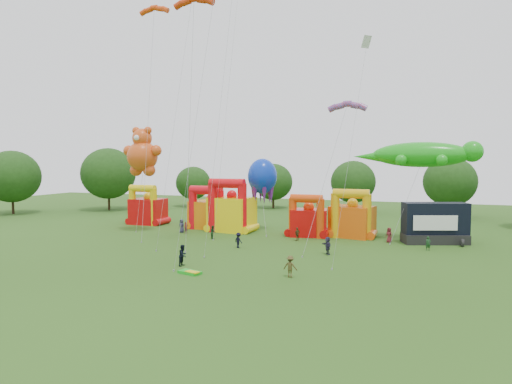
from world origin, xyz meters
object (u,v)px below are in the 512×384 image
(octopus_kite, at_px, (263,193))
(bouncy_castle_0, at_px, (147,209))
(teddy_bear_kite, at_px, (142,156))
(spectator_4, at_px, (297,234))
(stage_trailer, at_px, (435,224))
(spectator_0, at_px, (182,226))
(gecko_kite, at_px, (414,177))
(bouncy_castle_2, at_px, (231,211))

(octopus_kite, bearing_deg, bouncy_castle_0, 178.54)
(teddy_bear_kite, height_order, spectator_4, teddy_bear_kite)
(octopus_kite, bearing_deg, stage_trailer, -4.77)
(bouncy_castle_0, xyz_separation_m, spectator_0, (8.91, -5.45, -1.40))
(bouncy_castle_0, height_order, octopus_kite, octopus_kite)
(gecko_kite, height_order, spectator_4, gecko_kite)
(bouncy_castle_2, height_order, stage_trailer, bouncy_castle_2)
(bouncy_castle_0, xyz_separation_m, gecko_kite, (38.19, -1.94, 5.43))
(stage_trailer, bearing_deg, bouncy_castle_2, 179.71)
(spectator_0, bearing_deg, teddy_bear_kite, -154.79)
(spectator_0, xyz_separation_m, spectator_4, (16.17, -0.72, -0.09))
(gecko_kite, relative_size, octopus_kite, 1.47)
(bouncy_castle_2, relative_size, stage_trailer, 0.93)
(bouncy_castle_0, xyz_separation_m, spectator_4, (25.07, -6.17, -1.49))
(bouncy_castle_0, relative_size, spectator_0, 3.34)
(teddy_bear_kite, distance_m, spectator_4, 23.23)
(bouncy_castle_2, distance_m, spectator_0, 6.91)
(stage_trailer, bearing_deg, spectator_0, -174.34)
(spectator_0, distance_m, spectator_4, 16.18)
(teddy_bear_kite, bearing_deg, bouncy_castle_0, 119.32)
(bouncy_castle_0, distance_m, gecko_kite, 38.62)
(bouncy_castle_0, relative_size, spectator_4, 3.71)
(bouncy_castle_0, relative_size, gecko_kite, 0.41)
(stage_trailer, distance_m, spectator_0, 31.89)
(bouncy_castle_0, distance_m, stage_trailer, 40.68)
(stage_trailer, relative_size, spectator_4, 4.78)
(octopus_kite, bearing_deg, bouncy_castle_2, -157.27)
(octopus_kite, bearing_deg, teddy_bear_kite, -156.94)
(bouncy_castle_2, relative_size, gecko_kite, 0.49)
(spectator_0, bearing_deg, octopus_kite, 36.79)
(bouncy_castle_2, bearing_deg, bouncy_castle_0, 171.60)
(stage_trailer, xyz_separation_m, teddy_bear_kite, (-36.78, -4.52, 7.90))
(bouncy_castle_0, height_order, gecko_kite, gecko_kite)
(spectator_0, bearing_deg, gecko_kite, 16.82)
(gecko_kite, height_order, spectator_0, gecko_kite)
(bouncy_castle_2, xyz_separation_m, octopus_kite, (4.04, 1.69, 2.43))
(teddy_bear_kite, relative_size, octopus_kite, 1.42)
(spectator_0, bearing_deg, spectator_4, 7.44)
(bouncy_castle_2, relative_size, spectator_0, 4.01)
(octopus_kite, relative_size, spectator_4, 6.15)
(bouncy_castle_0, relative_size, stage_trailer, 0.78)
(teddy_bear_kite, relative_size, spectator_4, 8.75)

